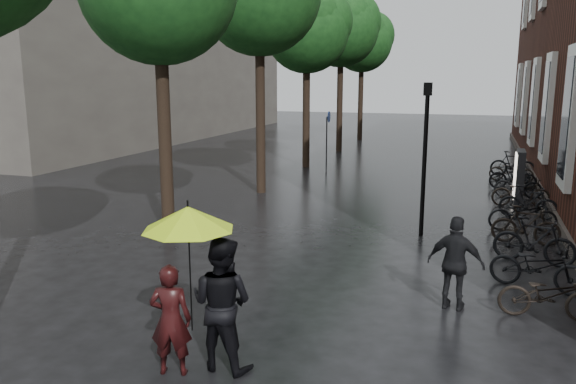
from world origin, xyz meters
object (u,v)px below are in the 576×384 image
at_px(person_burgundy, 171,320).
at_px(lamp_post, 425,145).
at_px(ad_lightbox, 519,177).
at_px(person_black, 222,303).
at_px(pedestrian_walking, 456,263).
at_px(parked_bicycles, 522,202).

xyz_separation_m(person_burgundy, lamp_post, (2.56, 8.10, 1.57)).
height_order(ad_lightbox, lamp_post, lamp_post).
height_order(person_black, lamp_post, lamp_post).
distance_m(person_burgundy, lamp_post, 8.64).
distance_m(pedestrian_walking, parked_bicycles, 7.54).
xyz_separation_m(parked_bicycles, lamp_post, (-2.57, -2.77, 1.88)).
bearing_deg(person_black, lamp_post, -98.29).
xyz_separation_m(pedestrian_walking, lamp_post, (-0.99, 4.60, 1.52)).
xyz_separation_m(pedestrian_walking, ad_lightbox, (1.58, 9.35, 0.04)).
relative_size(person_black, lamp_post, 0.49).
height_order(person_burgundy, lamp_post, lamp_post).
xyz_separation_m(pedestrian_walking, parked_bicycles, (1.57, 7.37, -0.36)).
bearing_deg(person_burgundy, pedestrian_walking, -151.19).
relative_size(person_black, parked_bicycles, 0.12).
height_order(pedestrian_walking, ad_lightbox, ad_lightbox).
distance_m(person_burgundy, parked_bicycles, 12.03).
xyz_separation_m(person_black, pedestrian_walking, (2.97, 3.13, -0.11)).
bearing_deg(person_black, person_burgundy, 38.94).
height_order(person_black, ad_lightbox, person_black).
bearing_deg(parked_bicycles, ad_lightbox, 89.87).
relative_size(person_burgundy, person_black, 0.83).
distance_m(parked_bicycles, lamp_post, 4.22).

